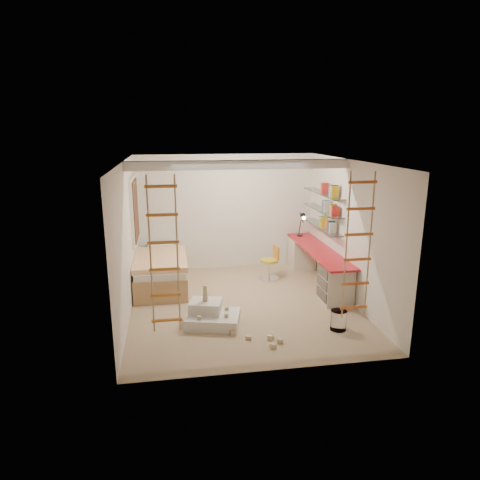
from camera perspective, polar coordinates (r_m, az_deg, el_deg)
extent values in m
plane|color=tan|center=(7.96, 0.36, -8.58)|extent=(4.50, 4.50, 0.00)
cube|color=white|center=(7.64, 0.00, 10.00)|extent=(4.00, 0.18, 0.16)
cube|color=white|center=(8.88, -13.97, 3.90)|extent=(0.06, 1.15, 1.35)
cube|color=#4C2D1E|center=(8.88, -13.71, 3.91)|extent=(0.02, 1.00, 1.20)
cylinder|color=white|center=(7.14, 13.00, -10.38)|extent=(0.26, 0.26, 0.32)
cube|color=red|center=(8.90, 10.43, -1.32)|extent=(0.55, 2.80, 0.04)
cube|color=beige|center=(10.00, 8.23, -1.69)|extent=(0.52, 0.55, 0.71)
cube|color=beige|center=(8.12, 12.68, -5.76)|extent=(0.52, 0.55, 0.71)
cube|color=#4C4742|center=(7.94, 10.97, -4.18)|extent=(0.02, 0.50, 0.18)
cube|color=#4C4742|center=(8.02, 10.89, -5.67)|extent=(0.02, 0.50, 0.18)
cube|color=#4C4742|center=(8.09, 10.82, -7.14)|extent=(0.02, 0.50, 0.18)
cube|color=white|center=(9.12, 10.81, 1.77)|extent=(0.25, 1.80, 0.01)
cube|color=white|center=(9.05, 10.92, 3.94)|extent=(0.25, 1.80, 0.01)
cube|color=white|center=(8.99, 11.02, 6.13)|extent=(0.25, 1.80, 0.01)
cube|color=#AD7F51|center=(8.93, -10.44, -4.66)|extent=(1.00, 2.00, 0.45)
cube|color=white|center=(8.84, -10.52, -2.92)|extent=(0.95, 1.95, 0.12)
cube|color=#FF9635|center=(8.66, -10.57, -2.52)|extent=(1.02, 1.60, 0.10)
cube|color=white|center=(9.57, -10.49, -0.81)|extent=(0.55, 0.35, 0.12)
cylinder|color=black|center=(9.93, 7.96, 0.62)|extent=(0.14, 0.14, 0.02)
cylinder|color=black|center=(9.88, 7.99, 1.69)|extent=(0.02, 0.15, 0.36)
cylinder|color=black|center=(9.74, 8.22, 2.99)|extent=(0.02, 0.27, 0.20)
cone|color=black|center=(9.61, 8.44, 3.14)|extent=(0.12, 0.14, 0.15)
cylinder|color=#FFEABF|center=(9.58, 8.51, 2.92)|extent=(0.08, 0.04, 0.08)
cylinder|color=gold|center=(9.11, 3.92, -2.76)|extent=(0.43, 0.43, 0.05)
cube|color=orange|center=(9.12, 4.83, -1.65)|extent=(0.08, 0.29, 0.27)
cylinder|color=silver|center=(9.17, 3.90, -3.88)|extent=(0.05, 0.05, 0.38)
cylinder|color=silver|center=(9.23, 3.88, -5.12)|extent=(0.49, 0.49, 0.04)
cube|color=silver|center=(7.17, -3.58, -10.50)|extent=(0.98, 0.84, 0.19)
cube|color=silver|center=(7.20, -4.61, -8.78)|extent=(0.60, 0.53, 0.19)
cube|color=#CCB284|center=(7.15, -4.63, -7.80)|extent=(0.10, 0.10, 0.08)
cube|color=#CCB284|center=(7.12, -4.64, -7.24)|extent=(0.09, 0.09, 0.07)
cube|color=#CCB284|center=(7.08, -4.66, -6.53)|extent=(0.07, 0.07, 0.12)
cube|color=#CCB284|center=(7.01, -1.82, -9.98)|extent=(0.06, 0.06, 0.06)
cube|color=#CCB284|center=(7.25, -1.79, -9.10)|extent=(0.06, 0.06, 0.06)
cube|color=#CCB284|center=(6.94, -5.45, -10.29)|extent=(0.06, 0.06, 0.06)
cube|color=#CCB284|center=(6.72, 1.02, -12.82)|extent=(0.07, 0.07, 0.07)
cube|color=#CCB284|center=(6.65, 5.37, -13.21)|extent=(0.07, 0.07, 0.07)
cube|color=#CCB284|center=(6.71, 1.30, -12.87)|extent=(0.07, 0.07, 0.07)
cube|color=#CCB284|center=(6.73, 4.03, -12.82)|extent=(0.07, 0.07, 0.07)
cube|color=#CCB284|center=(6.81, 4.14, -12.48)|extent=(0.07, 0.07, 0.07)
cube|color=#CCB284|center=(6.85, -1.00, -12.28)|extent=(0.07, 0.07, 0.07)
cube|color=#CCB284|center=(6.49, 4.42, -13.91)|extent=(0.07, 0.07, 0.07)
cube|color=white|center=(9.09, 10.85, 2.49)|extent=(0.14, 0.70, 0.22)
cube|color=#1E722D|center=(9.03, 10.95, 4.66)|extent=(0.14, 0.64, 0.22)
cube|color=#194CA5|center=(8.98, 11.06, 6.86)|extent=(0.14, 0.58, 0.22)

